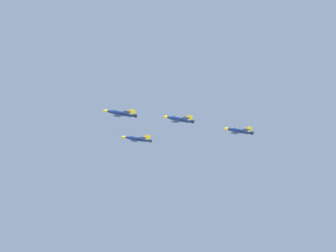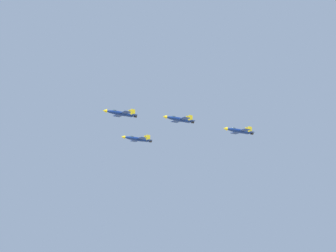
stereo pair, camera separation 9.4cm
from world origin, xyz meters
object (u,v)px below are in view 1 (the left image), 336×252
at_px(jet_left_wingman, 179,119).
at_px(jet_left_outer, 239,131).
at_px(jet_lead, 121,113).
at_px(jet_right_wingman, 137,139).

relative_size(jet_left_wingman, jet_left_outer, 1.01).
relative_size(jet_lead, jet_left_wingman, 1.04).
bearing_deg(jet_left_outer, jet_left_wingman, -39.33).
distance_m(jet_lead, jet_left_outer, 44.06).
height_order(jet_lead, jet_left_wingman, jet_lead).
bearing_deg(jet_left_wingman, jet_left_outer, 139.53).
bearing_deg(jet_lead, jet_left_outer, 140.18).
bearing_deg(jet_lead, jet_left_wingman, 140.18).
bearing_deg(jet_lead, jet_right_wingman, -139.09).
xyz_separation_m(jet_left_wingman, jet_left_outer, (1.77, 21.63, -4.82)).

